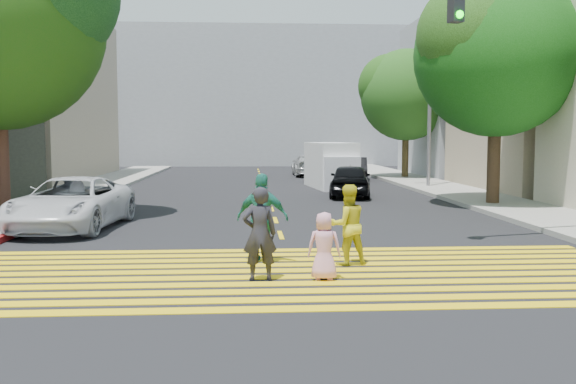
{
  "coord_description": "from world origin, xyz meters",
  "views": [
    {
      "loc": [
        -0.88,
        -10.6,
        2.6
      ],
      "look_at": [
        0.0,
        3.0,
        1.4
      ],
      "focal_mm": 40.0,
      "sensor_mm": 36.0,
      "label": 1
    }
  ],
  "objects": [
    {
      "name": "silver_car",
      "position": [
        3.08,
        30.62,
        0.69
      ],
      "size": [
        1.97,
        4.79,
        1.38
      ],
      "primitive_type": "imported",
      "rotation": [
        0.0,
        0.0,
        3.13
      ],
      "color": "#BABABA",
      "rests_on": "ground"
    },
    {
      "name": "dark_car_parked",
      "position": [
        5.49,
        26.83,
        0.66
      ],
      "size": [
        2.01,
        4.2,
        1.33
      ],
      "primitive_type": "imported",
      "rotation": [
        0.0,
        0.0,
        -0.16
      ],
      "color": "black",
      "rests_on": "ground"
    },
    {
      "name": "lane_line",
      "position": [
        0.0,
        22.5,
        0.01
      ],
      "size": [
        0.12,
        34.4,
        0.01
      ],
      "color": "yellow",
      "rests_on": "ground"
    },
    {
      "name": "white_van",
      "position": [
        3.35,
        21.12,
        1.07
      ],
      "size": [
        2.27,
        4.94,
        2.26
      ],
      "rotation": [
        0.0,
        0.0,
        0.1
      ],
      "color": "silver",
      "rests_on": "ground"
    },
    {
      "name": "white_sedan",
      "position": [
        -5.75,
        7.5,
        0.72
      ],
      "size": [
        2.86,
        5.39,
        1.44
      ],
      "primitive_type": "imported",
      "rotation": [
        0.0,
        0.0,
        -0.09
      ],
      "color": "silver",
      "rests_on": "ground"
    },
    {
      "name": "traffic_signal",
      "position": [
        6.73,
        4.67,
        4.28
      ],
      "size": [
        4.39,
        1.46,
        6.61
      ],
      "rotation": [
        0.0,
        0.0,
        0.26
      ],
      "color": "#3A3A3A",
      "rests_on": "ground"
    },
    {
      "name": "dark_car_near",
      "position": [
        3.51,
        16.36,
        0.71
      ],
      "size": [
        2.36,
        4.4,
        1.42
      ],
      "primitive_type": "imported",
      "rotation": [
        0.0,
        0.0,
        2.97
      ],
      "color": "black",
      "rests_on": "ground"
    },
    {
      "name": "tree_right_far",
      "position": [
        8.71,
        27.35,
        5.32
      ],
      "size": [
        7.23,
        7.0,
        7.87
      ],
      "rotation": [
        0.0,
        0.0,
        -0.36
      ],
      "color": "black",
      "rests_on": "ground"
    },
    {
      "name": "pedestrian_woman",
      "position": [
        1.14,
        2.07,
        0.81
      ],
      "size": [
        0.91,
        0.78,
        1.63
      ],
      "primitive_type": "imported",
      "rotation": [
        0.0,
        0.0,
        3.37
      ],
      "color": "gold",
      "rests_on": "ground"
    },
    {
      "name": "street_lamp",
      "position": [
        7.85,
        20.34,
        5.65
      ],
      "size": [
        2.2,
        0.77,
        9.84
      ],
      "rotation": [
        0.0,
        0.0,
        0.26
      ],
      "color": "gray",
      "rests_on": "ground"
    },
    {
      "name": "crosswalk",
      "position": [
        0.0,
        1.28,
        0.01
      ],
      "size": [
        13.4,
        5.3,
        0.01
      ],
      "color": "yellow",
      "rests_on": "ground"
    },
    {
      "name": "building_right_grey",
      "position": [
        15.0,
        30.0,
        5.0
      ],
      "size": [
        10.0,
        10.0,
        10.0
      ],
      "primitive_type": "cube",
      "color": "gray",
      "rests_on": "ground"
    },
    {
      "name": "ground",
      "position": [
        0.0,
        0.0,
        0.0
      ],
      "size": [
        120.0,
        120.0,
        0.0
      ],
      "primitive_type": "plane",
      "color": "black"
    },
    {
      "name": "sidewalk_left",
      "position": [
        -8.5,
        22.0,
        0.07
      ],
      "size": [
        3.0,
        40.0,
        0.15
      ],
      "primitive_type": "cube",
      "color": "gray",
      "rests_on": "ground"
    },
    {
      "name": "backdrop_block",
      "position": [
        0.0,
        48.0,
        6.0
      ],
      "size": [
        30.0,
        8.0,
        12.0
      ],
      "primitive_type": "cube",
      "color": "gray",
      "rests_on": "ground"
    },
    {
      "name": "pedestrian_child",
      "position": [
        0.51,
        0.73,
        0.62
      ],
      "size": [
        0.66,
        0.48,
        1.24
      ],
      "primitive_type": "imported",
      "rotation": [
        0.0,
        0.0,
        2.99
      ],
      "color": "pink",
      "rests_on": "ground"
    },
    {
      "name": "pedestrian_man",
      "position": [
        -0.65,
        0.77,
        0.85
      ],
      "size": [
        0.66,
        0.47,
        1.7
      ],
      "primitive_type": "imported",
      "rotation": [
        0.0,
        0.0,
        3.25
      ],
      "color": "#23222A",
      "rests_on": "ground"
    },
    {
      "name": "pedestrian_extra",
      "position": [
        -0.56,
        2.44,
        0.92
      ],
      "size": [
        1.15,
        0.71,
        1.83
      ],
      "primitive_type": "imported",
      "rotation": [
        0.0,
        0.0,
        2.88
      ],
      "color": "#1F7264",
      "rests_on": "ground"
    },
    {
      "name": "curb_red",
      "position": [
        -6.9,
        6.0,
        0.08
      ],
      "size": [
        0.2,
        8.0,
        0.16
      ],
      "primitive_type": "cube",
      "color": "maroon",
      "rests_on": "ground"
    },
    {
      "name": "sidewalk_right",
      "position": [
        8.5,
        15.0,
        0.07
      ],
      "size": [
        3.0,
        60.0,
        0.15
      ],
      "primitive_type": "cube",
      "color": "gray",
      "rests_on": "ground"
    },
    {
      "name": "tree_right_near",
      "position": [
        8.19,
        12.31,
        5.82
      ],
      "size": [
        7.33,
        7.15,
        8.6
      ],
      "rotation": [
        0.0,
        0.0,
        0.24
      ],
      "color": "black",
      "rests_on": "ground"
    }
  ]
}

